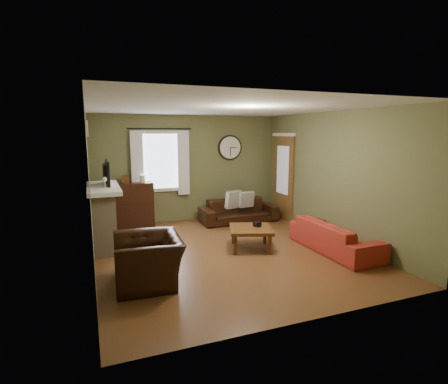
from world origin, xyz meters
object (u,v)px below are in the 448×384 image
object	(u,v)px
sofa_brown	(239,211)
bookshelf	(134,205)
sofa_red	(335,236)
armchair	(148,260)
coffee_table	(251,238)

from	to	relation	value
sofa_brown	bookshelf	bearing A→B (deg)	169.48
bookshelf	sofa_brown	distance (m)	2.51
sofa_red	armchair	xyz separation A→B (m)	(-3.44, -0.16, 0.07)
bookshelf	armchair	world-z (taller)	bookshelf
bookshelf	sofa_red	world-z (taller)	bookshelf
sofa_brown	sofa_red	world-z (taller)	sofa_red
coffee_table	sofa_brown	bearing A→B (deg)	72.85
bookshelf	coffee_table	bearing A→B (deg)	-52.58
coffee_table	armchair	bearing A→B (deg)	-157.82
sofa_red	coffee_table	distance (m)	1.55
armchair	coffee_table	distance (m)	2.22
bookshelf	armchair	bearing A→B (deg)	-93.51
sofa_red	coffee_table	world-z (taller)	sofa_red
sofa_red	coffee_table	bearing A→B (deg)	64.11
bookshelf	sofa_red	distance (m)	4.49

